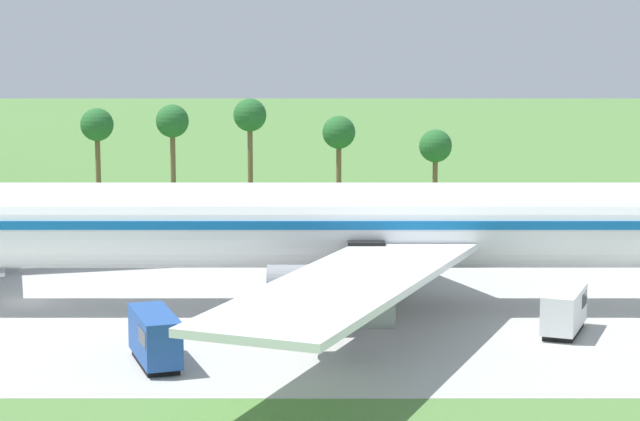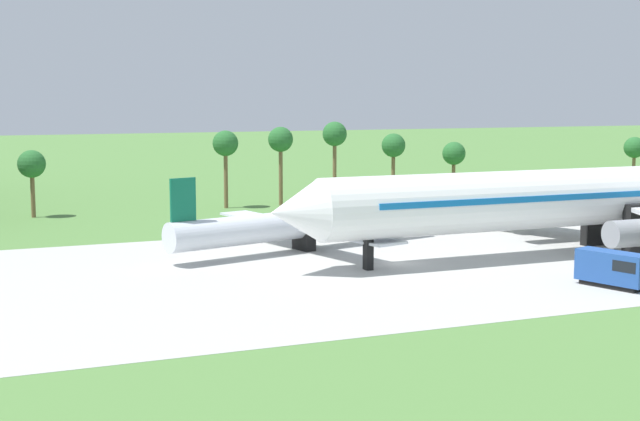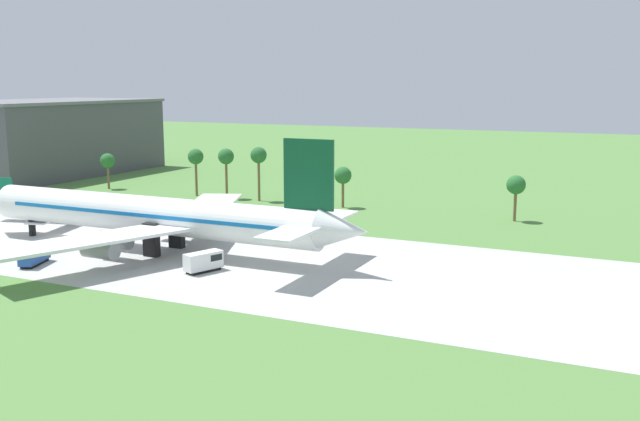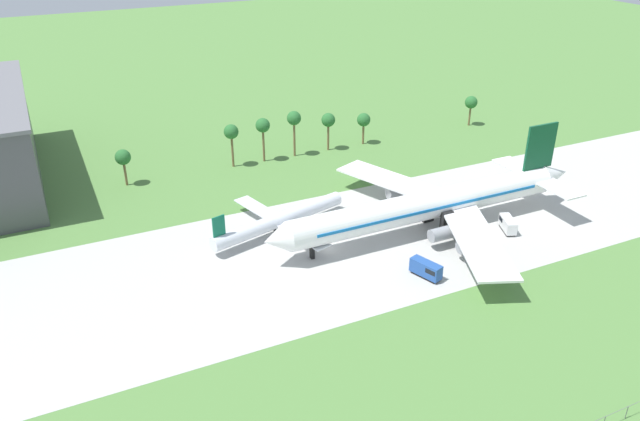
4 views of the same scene
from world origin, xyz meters
name	(u,v)px [view 2 (image 2 of 4)]	position (x,y,z in m)	size (l,w,h in m)	color
ground_plane	(401,264)	(0.00, 0.00, 0.00)	(600.00, 600.00, 0.00)	#517F3D
taxiway_strip	(401,264)	(0.00, 0.00, 0.01)	(320.00, 44.00, 0.02)	#B2B2AD
jet_airliner	(605,196)	(22.45, -1.42, 5.63)	(70.97, 56.61, 18.39)	white
regional_aircraft	(303,224)	(-5.86, 10.47, 2.71)	(30.44, 27.62, 8.23)	silver
catering_van	(614,269)	(11.53, -15.89, 1.59)	(3.81, 6.24, 3.00)	black
palm_tree_row	(350,148)	(15.58, 46.79, 8.06)	(101.77, 3.60, 11.98)	brown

